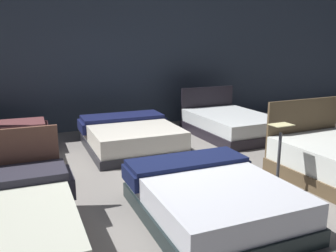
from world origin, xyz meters
TOP-DOWN VIEW (x-y plane):
  - ground_plane at (0.00, 0.00)m, footprint 18.00×18.00m
  - showroom_back_wall at (0.00, 3.61)m, footprint 18.00×0.06m
  - bed_1 at (-0.02, -1.12)m, footprint 1.61×1.96m
  - bed_4 at (0.02, 1.80)m, footprint 1.70×1.99m
  - bed_5 at (2.27, 1.84)m, footprint 1.46×2.07m
  - price_sign at (1.15, -0.88)m, footprint 0.28×0.24m

SIDE VIEW (x-z plane):
  - ground_plane at x=0.00m, z-range -0.02..0.00m
  - bed_1 at x=-0.02m, z-range -0.02..0.48m
  - bed_5 at x=2.27m, z-range -0.23..0.70m
  - bed_4 at x=0.02m, z-range -0.02..0.51m
  - price_sign at x=1.15m, z-range -0.11..0.81m
  - showroom_back_wall at x=0.00m, z-range 0.00..3.50m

